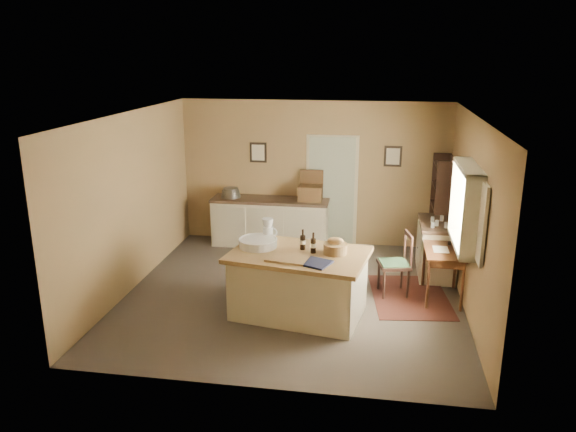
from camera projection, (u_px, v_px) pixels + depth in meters
name	position (u px, v px, depth m)	size (l,w,h in m)	color
ground	(293.00, 294.00, 8.54)	(5.00, 5.00, 0.00)	brown
wall_back	(313.00, 173.00, 10.52)	(5.00, 0.10, 2.70)	#987649
wall_front	(257.00, 274.00, 5.79)	(5.00, 0.10, 2.70)	#987649
wall_left	(131.00, 202.00, 8.54)	(0.10, 5.00, 2.70)	#987649
wall_right	(472.00, 217.00, 7.77)	(0.10, 5.00, 2.70)	#987649
ceiling	(294.00, 115.00, 7.77)	(5.00, 5.00, 0.00)	silver
door	(332.00, 190.00, 10.52)	(0.97, 0.06, 2.11)	#A2A98F
framed_prints	(324.00, 154.00, 10.36)	(2.82, 0.02, 0.38)	black
window	(469.00, 206.00, 7.54)	(0.25, 1.99, 1.12)	beige
work_island	(298.00, 282.00, 7.78)	(2.02, 1.49, 1.20)	beige
sideboard	(271.00, 220.00, 10.60)	(2.20, 0.62, 1.18)	beige
rug	(410.00, 296.00, 8.46)	(1.10, 1.60, 0.01)	#4B2217
writing_desk	(444.00, 256.00, 8.23)	(0.55, 0.90, 0.82)	#3A1F10
desk_chair	(394.00, 265.00, 8.42)	(0.44, 0.44, 0.95)	black
right_cabinet	(437.00, 248.00, 9.18)	(0.60, 1.07, 0.99)	beige
shelving_unit	(443.00, 209.00, 9.81)	(0.31, 0.82, 1.82)	black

